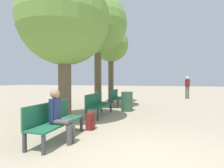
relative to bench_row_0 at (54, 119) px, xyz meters
name	(u,v)px	position (x,y,z in m)	size (l,w,h in m)	color
ground_plane	(144,163)	(2.21, -0.60, -0.51)	(80.00, 80.00, 0.00)	tan
bench_row_0	(54,119)	(0.00, 0.00, 0.00)	(0.53, 1.71, 0.90)	#1E6042
bench_row_1	(97,103)	(0.00, 2.93, 0.00)	(0.53, 1.71, 0.90)	#1E6042
bench_row_2	(116,97)	(0.00, 5.85, 0.00)	(0.53, 1.71, 0.90)	#1E6042
tree_row_0	(64,21)	(-0.64, 1.55, 2.91)	(3.02, 3.02, 4.96)	brown
tree_row_1	(98,25)	(-0.64, 4.68, 3.71)	(2.95, 2.95, 5.73)	brown
tree_row_2	(111,45)	(-0.64, 6.99, 3.12)	(2.20, 2.20, 4.80)	brown
person_seated	(59,114)	(0.24, -0.14, 0.15)	(0.58, 0.33, 1.24)	#4C4C4C
backpack	(90,121)	(0.51, 1.02, -0.27)	(0.20, 0.28, 0.48)	maroon
pedestrian_near	(187,86)	(4.36, 10.94, 0.49)	(0.35, 0.25, 1.74)	#4C4C4C
trash_bin	(127,101)	(0.93, 4.32, -0.06)	(0.53, 0.53, 0.89)	#2D5138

